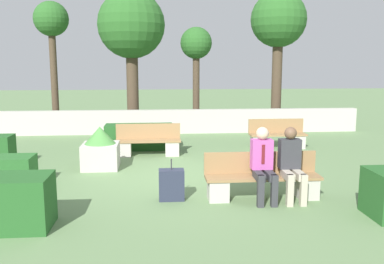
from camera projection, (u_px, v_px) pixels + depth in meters
name	position (u px, v px, depth m)	size (l,w,h in m)	color
ground_plane	(172.00, 177.00, 9.34)	(60.00, 60.00, 0.00)	#607F51
perimeter_wall	(166.00, 122.00, 14.93)	(13.67, 0.30, 0.82)	#B7B2A8
bench_front	(262.00, 181.00, 7.82)	(2.10, 0.48, 0.83)	#937047
bench_left_side	(148.00, 144.00, 11.42)	(1.73, 0.49, 0.83)	#937047
bench_right_side	(277.00, 138.00, 12.38)	(1.63, 0.49, 0.83)	#937047
person_seated_man	(263.00, 161.00, 7.62)	(0.38, 0.64, 1.33)	#333338
person_seated_woman	(291.00, 161.00, 7.66)	(0.38, 0.64, 1.32)	#B2A893
hedge_block_mid_right	(4.00, 171.00, 8.57)	(1.16, 0.64, 0.61)	#286028
hedge_block_far_left	(139.00, 137.00, 12.21)	(1.90, 0.64, 0.72)	#235623
planter_corner_left	(100.00, 149.00, 10.01)	(0.83, 0.83, 0.99)	#B7B2A8
suitcase	(171.00, 185.00, 7.72)	(0.46, 0.26, 0.76)	#282D42
tree_leftmost	(51.00, 25.00, 15.48)	(1.26, 1.26, 4.65)	#473828
tree_center_left	(131.00, 27.00, 15.48)	(2.45, 2.45, 5.04)	#473828
tree_center_right	(196.00, 48.00, 16.15)	(1.20, 1.20, 3.78)	#473828
tree_rightmost	(278.00, 23.00, 16.15)	(2.11, 2.11, 5.12)	#473828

